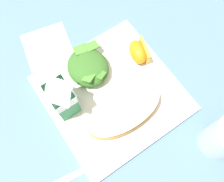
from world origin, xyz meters
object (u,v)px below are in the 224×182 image
Objects in this scene: white_plate at (112,94)px; cheesy_pizza_bread at (125,113)px; orange_wedge_front at (138,52)px; paper_napkin at (48,46)px; green_salad_pile at (88,67)px; milk_carton at (61,97)px.

cheesy_pizza_bread is (-0.06, 0.01, 0.03)m from white_plate.
white_plate is 4.13× the size of orange_wedge_front.
orange_wedge_front is at bearing -67.51° from white_plate.
white_plate is 1.62× the size of cheesy_pizza_bread.
cheesy_pizza_bread is at bearing 132.73° from orange_wedge_front.
white_plate is at bearing -6.48° from cheesy_pizza_bread.
white_plate is 0.11m from orange_wedge_front.
white_plate is 2.55× the size of paper_napkin.
green_salad_pile reaches higher than orange_wedge_front.
white_plate is 0.08m from green_salad_pile.
white_plate is 0.06m from cheesy_pizza_bread.
green_salad_pile is 0.92× the size of milk_carton.
paper_napkin is (0.16, -0.04, -0.07)m from milk_carton.
orange_wedge_front is at bearing -105.54° from green_salad_pile.
milk_carton is (0.03, 0.10, 0.07)m from white_plate.
white_plate is 2.55× the size of milk_carton.
milk_carton is 1.62× the size of orange_wedge_front.
green_salad_pile is at bearing -159.15° from paper_napkin.
milk_carton is at bearing 72.50° from white_plate.
orange_wedge_front is (-0.03, -0.12, -0.00)m from green_salad_pile.
paper_napkin is at bearing -13.34° from milk_carton.
milk_carton is at bearing 116.92° from green_salad_pile.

